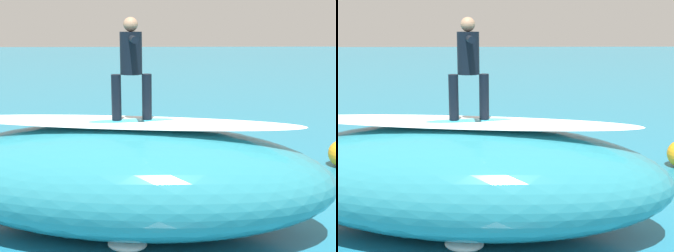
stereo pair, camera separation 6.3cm
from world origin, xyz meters
The scene contains 9 objects.
ground_plane centered at (0.00, 0.00, 0.00)m, with size 120.00×120.00×0.00m, color teal.
wave_crest centered at (0.29, 2.75, 0.94)m, with size 7.07×3.15×1.89m, color teal.
wave_foam_lip centered at (0.29, 2.75, 1.93)m, with size 6.01×1.10×0.08m, color white.
surfboard_riding centered at (0.17, 2.77, 1.93)m, with size 1.96×0.47×0.09m, color #33B2D1.
surfer_riding centered at (0.17, 2.77, 2.96)m, with size 0.67×1.60×1.69m.
surfboard_paddling centered at (-1.16, -1.30, 0.04)m, with size 2.14×0.56×0.08m, color silver.
surfer_paddling centered at (-1.07, -1.22, 0.20)m, with size 1.32×1.15×0.28m.
foam_patch_near centered at (0.24, 3.52, 0.09)m, with size 0.64×0.51×0.18m, color white.
foam_patch_mid centered at (1.58, -0.88, 0.07)m, with size 0.61×0.42×0.14m, color white.
Camera 1 is at (-0.19, 10.98, 3.60)m, focal length 53.32 mm.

